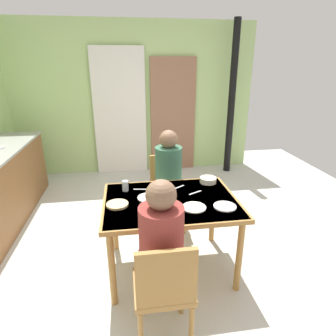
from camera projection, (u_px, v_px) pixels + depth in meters
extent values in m
plane|color=silver|center=(145.00, 255.00, 3.00)|extent=(6.90, 6.90, 0.00)
cube|color=#B2D485|center=(132.00, 100.00, 5.01)|extent=(4.33, 0.10, 2.58)
cube|color=#916249|center=(173.00, 116.00, 5.14)|extent=(0.80, 0.05, 2.00)
cylinder|color=black|center=(232.00, 100.00, 4.93)|extent=(0.12, 0.12, 2.58)
cube|color=white|center=(120.00, 113.00, 4.96)|extent=(0.90, 0.03, 2.16)
cube|color=#A57439|center=(170.00, 202.00, 2.58)|extent=(1.21, 0.91, 0.04)
cube|color=#EEB672|center=(170.00, 200.00, 2.58)|extent=(1.16, 0.87, 0.00)
cylinder|color=#A57439|center=(112.00, 269.00, 2.28)|extent=(0.06, 0.06, 0.70)
cylinder|color=#A57439|center=(239.00, 256.00, 2.43)|extent=(0.06, 0.06, 0.70)
cylinder|color=#A57439|center=(114.00, 220.00, 2.99)|extent=(0.06, 0.06, 0.70)
cylinder|color=#A57439|center=(213.00, 213.00, 3.14)|extent=(0.06, 0.06, 0.70)
cube|color=#A57439|center=(163.00, 286.00, 1.97)|extent=(0.40, 0.40, 0.04)
cube|color=#A57439|center=(166.00, 280.00, 1.73)|extent=(0.38, 0.04, 0.42)
cylinder|color=#A57439|center=(138.00, 298.00, 2.19)|extent=(0.04, 0.04, 0.41)
cylinder|color=#A57439|center=(182.00, 293.00, 2.24)|extent=(0.04, 0.04, 0.41)
cylinder|color=#A57439|center=(191.00, 330.00, 1.92)|extent=(0.04, 0.04, 0.41)
cube|color=#A57439|center=(168.00, 193.00, 3.37)|extent=(0.40, 0.40, 0.04)
cube|color=#A57439|center=(166.00, 171.00, 3.46)|extent=(0.38, 0.04, 0.42)
cylinder|color=#A57439|center=(184.00, 218.00, 3.32)|extent=(0.04, 0.04, 0.41)
cylinder|color=#A57439|center=(155.00, 220.00, 3.27)|extent=(0.04, 0.04, 0.41)
cylinder|color=#A57439|center=(179.00, 204.00, 3.63)|extent=(0.04, 0.04, 0.41)
cylinder|color=#A57439|center=(152.00, 206.00, 3.59)|extent=(0.04, 0.04, 0.41)
cube|color=maroon|center=(160.00, 264.00, 2.10)|extent=(0.30, 0.22, 0.12)
cylinder|color=maroon|center=(161.00, 242.00, 1.91)|extent=(0.30, 0.30, 0.52)
sphere|color=#846047|center=(161.00, 195.00, 1.79)|extent=(0.20, 0.20, 0.20)
cube|color=#305E55|center=(170.00, 195.00, 3.20)|extent=(0.30, 0.22, 0.12)
cylinder|color=#38664C|center=(169.00, 169.00, 3.21)|extent=(0.30, 0.30, 0.52)
sphere|color=#846047|center=(169.00, 139.00, 3.09)|extent=(0.20, 0.20, 0.20)
cylinder|color=#3F8F66|center=(157.00, 204.00, 2.21)|extent=(0.07, 0.07, 0.27)
cone|color=#468C6D|center=(156.00, 186.00, 2.15)|extent=(0.05, 0.05, 0.04)
cylinder|color=#F0E6CB|center=(208.00, 180.00, 2.93)|extent=(0.17, 0.17, 0.05)
cylinder|color=white|center=(225.00, 206.00, 2.44)|extent=(0.19, 0.19, 0.01)
cylinder|color=white|center=(149.00, 198.00, 2.60)|extent=(0.20, 0.20, 0.01)
cylinder|color=white|center=(194.00, 207.00, 2.42)|extent=(0.21, 0.21, 0.01)
cylinder|color=silver|center=(125.00, 186.00, 2.74)|extent=(0.06, 0.06, 0.10)
cylinder|color=#DBB77A|center=(117.00, 204.00, 2.47)|extent=(0.19, 0.19, 0.02)
cube|color=silver|center=(195.00, 193.00, 2.71)|extent=(0.14, 0.09, 0.00)
cube|color=silver|center=(178.00, 187.00, 2.83)|extent=(0.13, 0.10, 0.00)
cube|color=silver|center=(163.00, 208.00, 2.42)|extent=(0.08, 0.14, 0.00)
cube|color=silver|center=(141.00, 189.00, 2.78)|extent=(0.15, 0.04, 0.00)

